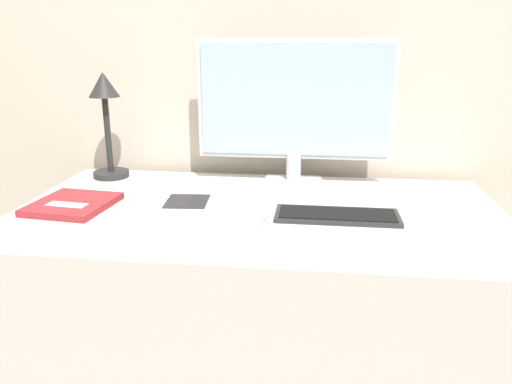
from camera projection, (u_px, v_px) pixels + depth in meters
name	position (u px, v px, depth m)	size (l,w,h in m)	color
wall_back	(274.00, 26.00, 1.65)	(3.60, 0.05, 2.40)	beige
desk	(258.00, 321.00, 1.49)	(1.34, 0.73, 0.71)	silver
monitor	(295.00, 106.00, 1.57)	(0.62, 0.11, 0.46)	silver
keyboard	(337.00, 215.00, 1.32)	(0.33, 0.12, 0.01)	#282828
laptop	(179.00, 205.00, 1.39)	(0.35, 0.26, 0.02)	#A3A3A8
ereader	(187.00, 203.00, 1.37)	(0.16, 0.19, 0.01)	white
desk_lamp	(106.00, 111.00, 1.64)	(0.12, 0.12, 0.35)	#282828
notebook	(73.00, 204.00, 1.40)	(0.23, 0.24, 0.02)	maroon
pen	(258.00, 224.00, 1.26)	(0.05, 0.14, 0.01)	silver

